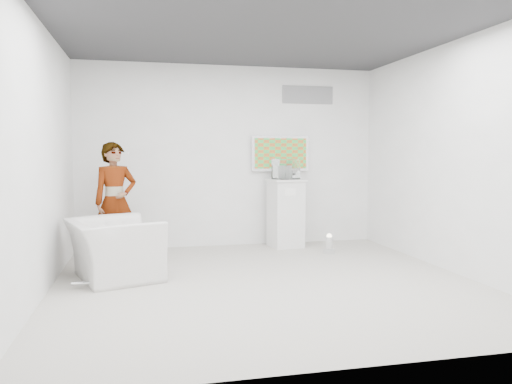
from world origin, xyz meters
TOP-DOWN VIEW (x-y plane):
  - room at (0.00, 0.00)m, footprint 5.01×5.01m
  - tv at (0.85, 2.45)m, footprint 1.00×0.08m
  - logo_decal at (1.35, 2.49)m, footprint 0.90×0.02m
  - person at (-1.83, 1.63)m, footprint 0.73×0.62m
  - armchair at (-1.80, 0.57)m, footprint 1.30×1.40m
  - pedestal at (0.87, 2.15)m, footprint 0.61×0.61m
  - floor_uplight at (1.37, 1.46)m, footprint 0.24×0.24m
  - vitrine at (0.87, 2.15)m, footprint 0.45×0.45m
  - console at (0.87, 2.15)m, footprint 0.12×0.17m
  - wii_remote at (-1.65, 1.86)m, footprint 0.04×0.14m

SIDE VIEW (x-z plane):
  - floor_uplight at x=1.37m, z-range 0.00..0.29m
  - armchair at x=-1.80m, z-range 0.00..0.74m
  - pedestal at x=0.87m, z-range 0.00..1.13m
  - person at x=-1.83m, z-range 0.00..1.71m
  - console at x=0.87m, z-range 1.13..1.35m
  - vitrine at x=0.87m, z-range 1.13..1.46m
  - room at x=0.00m, z-range 0.00..3.00m
  - wii_remote at x=-1.65m, z-range 1.52..1.56m
  - tv at x=0.85m, z-range 1.25..1.85m
  - logo_decal at x=1.35m, z-range 2.40..2.70m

